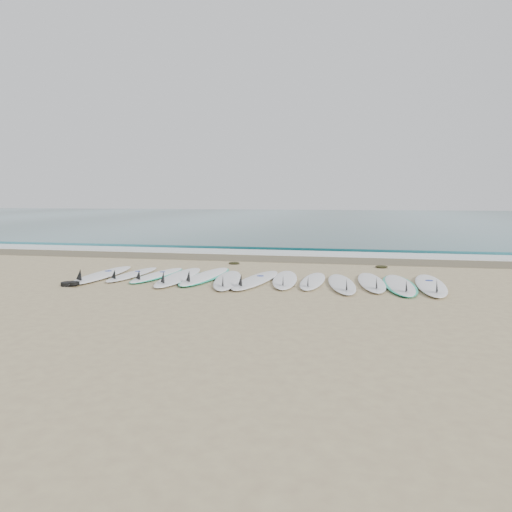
% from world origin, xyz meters
% --- Properties ---
extents(ground, '(120.00, 120.00, 0.00)m').
position_xyz_m(ground, '(0.00, 0.00, 0.00)').
color(ground, tan).
extents(ocean, '(120.00, 55.00, 0.03)m').
position_xyz_m(ocean, '(0.00, 32.50, 0.01)').
color(ocean, '#205960').
rests_on(ocean, ground).
extents(wet_sand_band, '(120.00, 1.80, 0.01)m').
position_xyz_m(wet_sand_band, '(0.00, 4.10, 0.01)').
color(wet_sand_band, brown).
rests_on(wet_sand_band, ground).
extents(foam_band, '(120.00, 1.40, 0.04)m').
position_xyz_m(foam_band, '(0.00, 5.50, 0.02)').
color(foam_band, silver).
rests_on(foam_band, ground).
extents(wave_crest, '(120.00, 1.00, 0.10)m').
position_xyz_m(wave_crest, '(0.00, 7.00, 0.05)').
color(wave_crest, '#205960').
rests_on(wave_crest, ground).
extents(surfboard_0, '(0.71, 2.89, 0.37)m').
position_xyz_m(surfboard_0, '(-3.68, -0.21, 0.06)').
color(surfboard_0, white).
rests_on(surfboard_0, ground).
extents(surfboard_1, '(0.58, 2.35, 0.30)m').
position_xyz_m(surfboard_1, '(-3.04, 0.07, 0.05)').
color(surfboard_1, silver).
rests_on(surfboard_1, ground).
extents(surfboard_2, '(0.78, 2.44, 0.30)m').
position_xyz_m(surfboard_2, '(-2.43, 0.12, 0.05)').
color(surfboard_2, white).
rests_on(surfboard_2, ground).
extents(surfboard_3, '(0.73, 2.89, 0.37)m').
position_xyz_m(surfboard_3, '(-1.81, -0.14, 0.06)').
color(surfboard_3, white).
rests_on(surfboard_3, ground).
extents(surfboard_4, '(0.81, 2.82, 0.35)m').
position_xyz_m(surfboard_4, '(-1.25, 0.15, 0.05)').
color(surfboard_4, white).
rests_on(surfboard_4, ground).
extents(surfboard_5, '(0.99, 2.72, 0.34)m').
position_xyz_m(surfboard_5, '(-0.61, -0.28, 0.06)').
color(surfboard_5, silver).
rests_on(surfboard_5, ground).
extents(surfboard_6, '(0.88, 2.80, 0.35)m').
position_xyz_m(surfboard_6, '(-0.01, -0.15, 0.06)').
color(surfboard_6, white).
rests_on(surfboard_6, ground).
extents(surfboard_7, '(0.80, 2.60, 0.33)m').
position_xyz_m(surfboard_7, '(0.62, 0.06, 0.06)').
color(surfboard_7, white).
rests_on(surfboard_7, ground).
extents(surfboard_8, '(0.54, 2.37, 0.30)m').
position_xyz_m(surfboard_8, '(1.23, 0.03, 0.05)').
color(surfboard_8, white).
rests_on(surfboard_8, ground).
extents(surfboard_9, '(0.88, 2.59, 0.32)m').
position_xyz_m(surfboard_9, '(1.87, -0.22, 0.06)').
color(surfboard_9, white).
rests_on(surfboard_9, ground).
extents(surfboard_10, '(0.75, 2.62, 0.33)m').
position_xyz_m(surfboard_10, '(2.49, 0.10, 0.06)').
color(surfboard_10, white).
rests_on(surfboard_10, ground).
extents(surfboard_11, '(0.79, 2.68, 0.34)m').
position_xyz_m(surfboard_11, '(3.06, -0.07, 0.05)').
color(surfboard_11, white).
rests_on(surfboard_11, ground).
extents(surfboard_12, '(0.64, 2.81, 0.36)m').
position_xyz_m(surfboard_12, '(3.68, -0.02, 0.06)').
color(surfboard_12, white).
rests_on(surfboard_12, ground).
extents(seaweed_near, '(0.32, 0.25, 0.06)m').
position_xyz_m(seaweed_near, '(-1.21, 2.65, 0.03)').
color(seaweed_near, black).
rests_on(seaweed_near, ground).
extents(seaweed_far, '(0.33, 0.26, 0.06)m').
position_xyz_m(seaweed_far, '(2.79, 2.74, 0.03)').
color(seaweed_far, black).
rests_on(seaweed_far, ground).
extents(leash_coil, '(0.46, 0.36, 0.11)m').
position_xyz_m(leash_coil, '(-3.74, -1.39, 0.05)').
color(leash_coil, black).
rests_on(leash_coil, ground).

